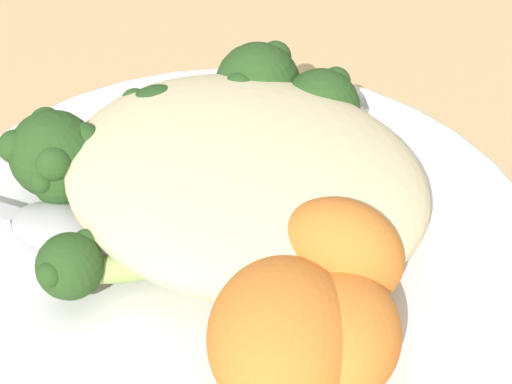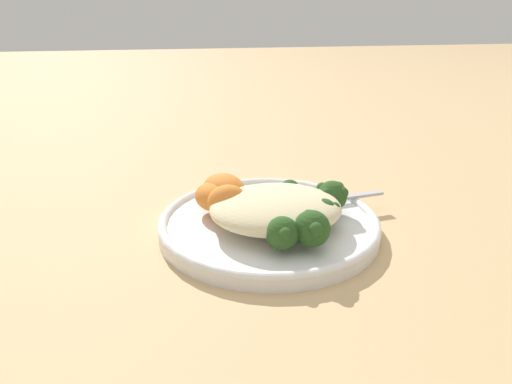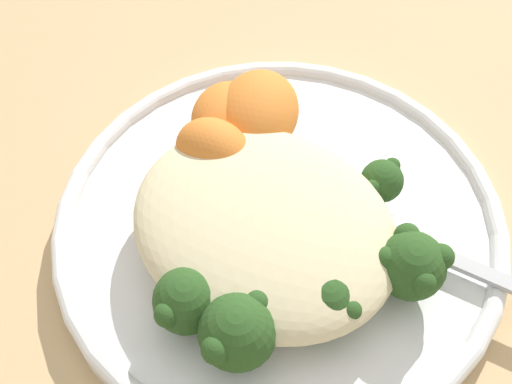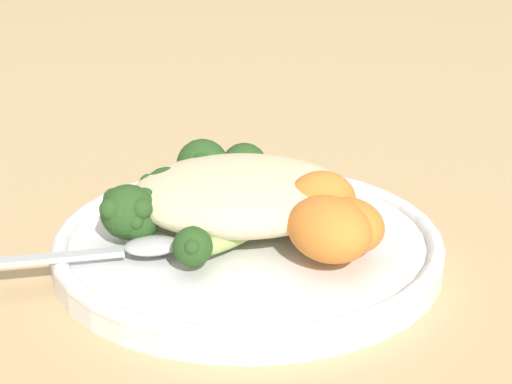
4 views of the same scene
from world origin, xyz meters
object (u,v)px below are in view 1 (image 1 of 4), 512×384
at_px(spoon, 24,217).
at_px(sweet_potato_chunk_3, 339,253).
at_px(sweet_potato_chunk_0, 340,334).
at_px(broccoli_stalk_1, 258,107).
at_px(broccoli_stalk_4, 93,171).
at_px(sweet_potato_chunk_1, 336,264).
at_px(plate, 230,258).
at_px(sweet_potato_chunk_2, 282,335).
at_px(broccoli_stalk_2, 213,161).
at_px(quinoa_mound, 244,176).
at_px(broccoli_stalk_3, 178,145).
at_px(broccoli_stalk_6, 119,261).
at_px(broccoli_stalk_0, 309,134).
at_px(broccoli_stalk_5, 132,199).

bearing_deg(spoon, sweet_potato_chunk_3, -175.67).
distance_m(sweet_potato_chunk_0, sweet_potato_chunk_3, 0.03).
height_order(broccoli_stalk_1, broccoli_stalk_4, broccoli_stalk_1).
bearing_deg(sweet_potato_chunk_1, plate, 177.67).
relative_size(sweet_potato_chunk_1, sweet_potato_chunk_2, 0.73).
bearing_deg(broccoli_stalk_2, plate, 167.08).
bearing_deg(plate, sweet_potato_chunk_2, -41.79).
xyz_separation_m(sweet_potato_chunk_1, sweet_potato_chunk_2, (0.00, -0.04, 0.01)).
height_order(quinoa_mound, broccoli_stalk_3, quinoa_mound).
xyz_separation_m(broccoli_stalk_1, broccoli_stalk_4, (-0.04, -0.08, -0.00)).
bearing_deg(broccoli_stalk_2, broccoli_stalk_3, 22.44).
bearing_deg(broccoli_stalk_6, broccoli_stalk_0, -151.15).
relative_size(broccoli_stalk_6, sweet_potato_chunk_3, 1.58).
xyz_separation_m(broccoli_stalk_0, sweet_potato_chunk_1, (0.05, -0.07, -0.00)).
relative_size(quinoa_mound, broccoli_stalk_1, 1.32).
xyz_separation_m(broccoli_stalk_0, sweet_potato_chunk_2, (0.05, -0.11, 0.01)).
bearing_deg(sweet_potato_chunk_2, broccoli_stalk_0, 114.53).
bearing_deg(sweet_potato_chunk_3, quinoa_mound, 158.89).
bearing_deg(quinoa_mound, sweet_potato_chunk_3, -21.11).
bearing_deg(spoon, broccoli_stalk_2, -143.89).
relative_size(broccoli_stalk_0, broccoli_stalk_1, 1.09).
height_order(broccoli_stalk_1, sweet_potato_chunk_3, sweet_potato_chunk_3).
xyz_separation_m(plate, broccoli_stalk_4, (-0.06, -0.01, 0.03)).
bearing_deg(broccoli_stalk_4, broccoli_stalk_6, 134.12).
bearing_deg(broccoli_stalk_2, sweet_potato_chunk_1, -166.66).
relative_size(broccoli_stalk_1, spoon, 0.97).
bearing_deg(sweet_potato_chunk_3, broccoli_stalk_2, 161.00).
distance_m(broccoli_stalk_0, sweet_potato_chunk_2, 0.12).
bearing_deg(broccoli_stalk_3, broccoli_stalk_0, -116.47).
bearing_deg(broccoli_stalk_0, sweet_potato_chunk_3, -153.96).
xyz_separation_m(sweet_potato_chunk_2, sweet_potato_chunk_3, (-0.00, 0.04, 0.00)).
bearing_deg(sweet_potato_chunk_2, plate, 138.21).
bearing_deg(broccoli_stalk_0, broccoli_stalk_4, 127.40).
bearing_deg(sweet_potato_chunk_1, broccoli_stalk_0, 126.33).
bearing_deg(broccoli_stalk_4, spoon, 53.19).
xyz_separation_m(broccoli_stalk_5, sweet_potato_chunk_2, (0.09, -0.04, 0.01)).
xyz_separation_m(broccoli_stalk_4, sweet_potato_chunk_2, (0.12, -0.04, 0.00)).
distance_m(broccoli_stalk_1, sweet_potato_chunk_2, 0.14).
bearing_deg(spoon, plate, -165.25).
height_order(broccoli_stalk_1, sweet_potato_chunk_1, broccoli_stalk_1).
relative_size(plate, broccoli_stalk_6, 3.51).
distance_m(broccoli_stalk_2, broccoli_stalk_4, 0.05).
distance_m(broccoli_stalk_1, sweet_potato_chunk_3, 0.10).
height_order(quinoa_mound, broccoli_stalk_6, quinoa_mound).
bearing_deg(quinoa_mound, broccoli_stalk_4, -154.46).
distance_m(sweet_potato_chunk_2, spoon, 0.13).
distance_m(broccoli_stalk_0, broccoli_stalk_6, 0.11).
xyz_separation_m(broccoli_stalk_2, sweet_potato_chunk_3, (0.07, -0.03, 0.00)).
bearing_deg(broccoli_stalk_5, broccoli_stalk_1, -111.36).
bearing_deg(quinoa_mound, plate, -76.55).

